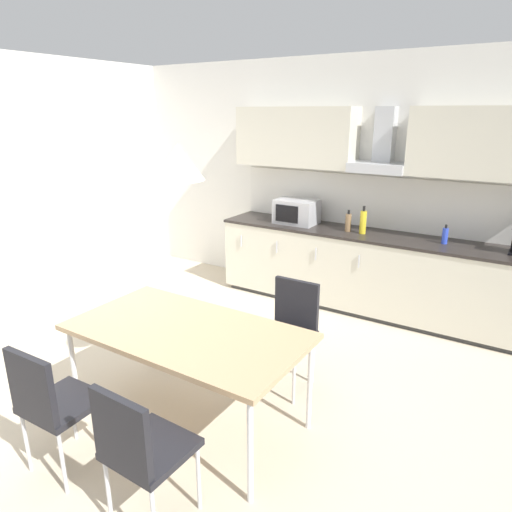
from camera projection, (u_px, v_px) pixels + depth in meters
name	position (u px, v px, depth m)	size (l,w,h in m)	color
ground_plane	(169.00, 392.00, 3.67)	(7.73, 8.12, 0.02)	beige
wall_back	(320.00, 179.00, 5.48)	(6.19, 0.10, 2.75)	silver
kitchen_counter	(367.00, 272.00, 5.08)	(3.48, 0.64, 0.89)	#333333
backsplash_tile	(381.00, 203.00, 5.09)	(3.46, 0.02, 0.58)	silver
upper_wall_cabinets	(382.00, 141.00, 4.76)	(3.46, 0.40, 0.67)	beige
microwave	(297.00, 212.00, 5.36)	(0.48, 0.35, 0.28)	#ADADB2
bottle_blue	(445.00, 236.00, 4.54)	(0.06, 0.06, 0.19)	blue
bottle_yellow	(363.00, 222.00, 4.90)	(0.07, 0.07, 0.30)	yellow
bottle_brown	(348.00, 222.00, 5.01)	(0.07, 0.07, 0.24)	brown
dining_table	(187.00, 335.00, 3.12)	(1.64, 0.88, 0.73)	tan
chair_far_right	(290.00, 324.00, 3.64)	(0.40, 0.40, 0.87)	black
chair_near_right	(139.00, 445.00, 2.32)	(0.41, 0.41, 0.87)	black
chair_near_left	(50.00, 399.00, 2.69)	(0.41, 0.41, 0.87)	black
pendant_lamp	(178.00, 162.00, 2.77)	(0.32, 0.32, 0.22)	silver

